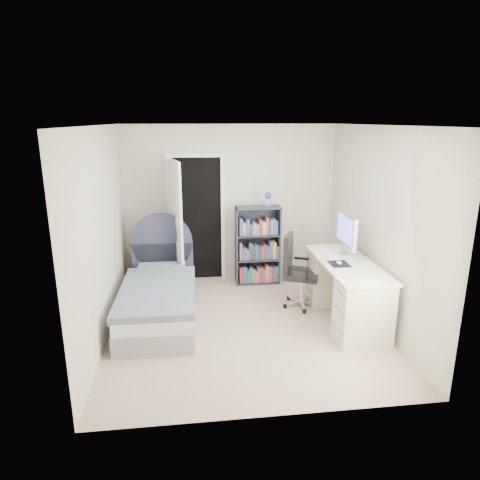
{
  "coord_description": "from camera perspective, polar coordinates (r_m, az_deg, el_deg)",
  "views": [
    {
      "loc": [
        -0.69,
        -5.0,
        2.56
      ],
      "look_at": [
        -0.05,
        0.08,
        1.12
      ],
      "focal_mm": 32.0,
      "sensor_mm": 36.0,
      "label": 1
    }
  ],
  "objects": [
    {
      "name": "bed",
      "position": [
        5.86,
        -10.72,
        -7.47
      ],
      "size": [
        0.99,
        2.02,
        1.23
      ],
      "color": "gray",
      "rests_on": "ground"
    },
    {
      "name": "door",
      "position": [
        6.69,
        -7.55,
        2.42
      ],
      "size": [
        0.92,
        0.82,
        2.06
      ],
      "color": "black",
      "rests_on": "ground"
    },
    {
      "name": "desk",
      "position": [
        5.78,
        13.89,
        -6.28
      ],
      "size": [
        0.66,
        1.65,
        1.36
      ],
      "color": "#E9E6C3",
      "rests_on": "ground"
    },
    {
      "name": "nightstand",
      "position": [
        6.98,
        -12.48,
        -2.8
      ],
      "size": [
        0.4,
        0.4,
        0.59
      ],
      "color": "tan",
      "rests_on": "ground"
    },
    {
      "name": "office_chair",
      "position": [
        6.05,
        7.55,
        -3.63
      ],
      "size": [
        0.6,
        0.61,
        1.04
      ],
      "color": "silver",
      "rests_on": "ground"
    },
    {
      "name": "room_shell",
      "position": [
        5.21,
        0.68,
        1.16
      ],
      "size": [
        3.5,
        3.7,
        2.6
      ],
      "color": "gray",
      "rests_on": "ground"
    },
    {
      "name": "bookcase",
      "position": [
        6.85,
        2.42,
        -1.2
      ],
      "size": [
        0.7,
        0.3,
        1.49
      ],
      "color": "#323644",
      "rests_on": "ground"
    },
    {
      "name": "floor_lamp",
      "position": [
        6.61,
        -8.64,
        -2.24
      ],
      "size": [
        0.19,
        0.19,
        1.32
      ],
      "color": "silver",
      "rests_on": "ground"
    }
  ]
}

